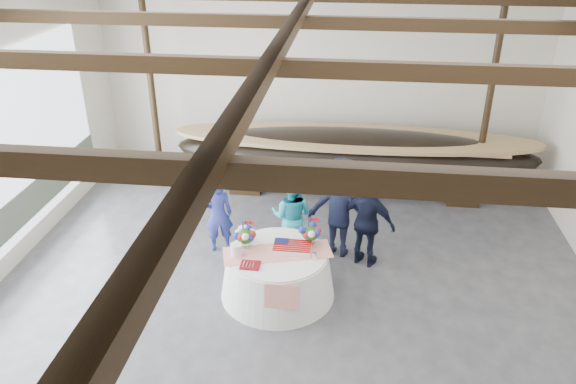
# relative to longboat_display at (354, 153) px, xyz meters

# --- Properties ---
(floor) EXTENTS (10.00, 12.00, 0.01)m
(floor) POSITION_rel_longboat_display_xyz_m (-0.87, -4.73, -0.94)
(floor) COLOR #3D3D42
(floor) RESTS_ON ground
(wall_back) EXTENTS (10.00, 0.02, 4.50)m
(wall_back) POSITION_rel_longboat_display_xyz_m (-0.87, 1.27, 1.31)
(wall_back) COLOR silver
(wall_back) RESTS_ON ground
(ceiling) EXTENTS (10.00, 12.00, 0.01)m
(ceiling) POSITION_rel_longboat_display_xyz_m (-0.87, -4.73, 3.56)
(ceiling) COLOR white
(ceiling) RESTS_ON wall_back
(pavilion_structure) EXTENTS (9.80, 11.76, 4.50)m
(pavilion_structure) POSITION_rel_longboat_display_xyz_m (-0.87, -3.92, 3.07)
(pavilion_structure) COLOR black
(pavilion_structure) RESTS_ON ground
(longboat_display) EXTENTS (7.82, 1.56, 1.47)m
(longboat_display) POSITION_rel_longboat_display_xyz_m (0.00, 0.00, 0.00)
(longboat_display) COLOR black
(longboat_display) RESTS_ON ground
(banquet_table) EXTENTS (1.85, 1.85, 0.80)m
(banquet_table) POSITION_rel_longboat_display_xyz_m (-1.14, -3.84, -0.54)
(banquet_table) COLOR white
(banquet_table) RESTS_ON ground
(tabletop_items) EXTENTS (1.80, 1.03, 0.40)m
(tabletop_items) POSITION_rel_longboat_display_xyz_m (-1.20, -3.68, 0.01)
(tabletop_items) COLOR red
(tabletop_items) RESTS_ON banquet_table
(guest_woman_blue) EXTENTS (0.62, 0.51, 1.45)m
(guest_woman_blue) POSITION_rel_longboat_display_xyz_m (-2.40, -2.62, -0.21)
(guest_woman_blue) COLOR navy
(guest_woman_blue) RESTS_ON ground
(guest_woman_teal) EXTENTS (0.85, 0.71, 1.56)m
(guest_woman_teal) POSITION_rel_longboat_display_xyz_m (-1.06, -2.62, -0.15)
(guest_woman_teal) COLOR teal
(guest_woman_teal) RESTS_ON ground
(guest_man_left) EXTENTS (1.32, 0.92, 1.87)m
(guest_man_left) POSITION_rel_longboat_display_xyz_m (-0.21, -2.49, -0.00)
(guest_man_left) COLOR black
(guest_man_left) RESTS_ON ground
(guest_man_right) EXTENTS (1.07, 0.78, 1.68)m
(guest_man_right) POSITION_rel_longboat_display_xyz_m (0.28, -2.78, -0.09)
(guest_man_right) COLOR black
(guest_man_right) RESTS_ON ground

